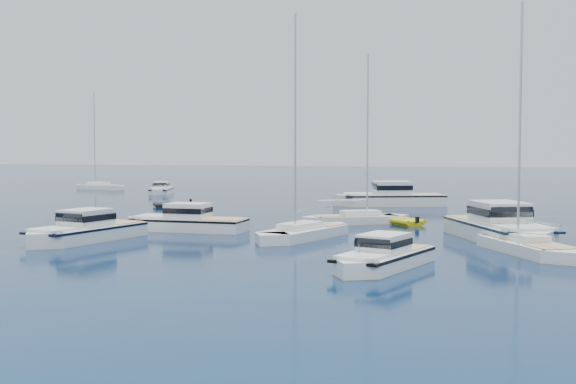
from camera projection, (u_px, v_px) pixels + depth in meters
The scene contains 13 objects.
ground at pixel (201, 267), 35.41m from camera, with size 400.00×400.00×0.00m, color #082A4F.
motor_cruiser_near at pixel (382, 268), 35.10m from camera, with size 2.49×8.15×2.14m, color white, non-canonical shape.
motor_cruiser_right at pixel (500, 241), 45.51m from camera, with size 3.65×11.94×3.14m, color silver, non-canonical shape.
motor_cruiser_left at pixel (84, 241), 45.41m from camera, with size 2.97×9.69×2.54m, color white, non-canonical shape.
motor_cruiser_centre at pixel (186, 231), 51.16m from camera, with size 2.91×9.50×2.49m, color white, non-canonical shape.
motor_cruiser_distant at pixel (390, 206), 73.57m from camera, with size 3.69×12.06×3.17m, color white, non-canonical shape.
motor_cruiser_horizon at pixel (161, 194), 92.75m from camera, with size 2.29×7.50×1.97m, color white, non-canonical shape.
sailboat_fore at pixel (304, 238), 46.80m from camera, with size 2.60×10.02×14.73m, color white, non-canonical shape.
sailboat_mid_r at pixel (527, 253), 40.23m from camera, with size 2.56×9.84×14.47m, color white, non-canonical shape.
sailboat_centre at pixel (356, 223), 56.09m from camera, with size 2.39×9.18×13.50m, color silver, non-canonical shape.
sailboat_far_l at pixel (100, 189), 102.35m from camera, with size 2.50×9.60×14.11m, color white, non-canonical shape.
tender_yellow at pixel (402, 224), 55.51m from camera, with size 2.14×3.96×0.95m, color gold, non-canonical shape.
tender_grey_far at pixel (172, 207), 71.94m from camera, with size 2.04×3.72×0.95m, color black, non-canonical shape.
Camera 1 is at (12.45, -33.13, 5.79)m, focal length 45.41 mm.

